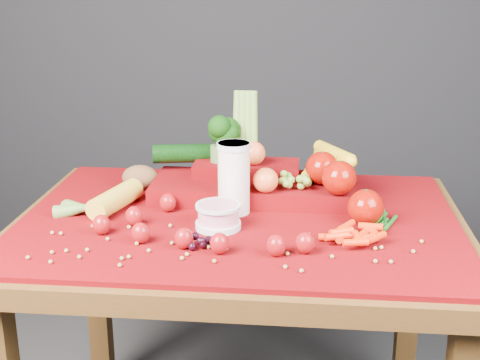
# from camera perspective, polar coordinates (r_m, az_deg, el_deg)

# --- Properties ---
(table) EXTENTS (1.10, 0.80, 0.75)m
(table) POSITION_cam_1_polar(r_m,az_deg,el_deg) (1.67, -0.07, -6.60)
(table) COLOR #3E250E
(table) RESTS_ON ground
(red_cloth) EXTENTS (1.05, 0.75, 0.01)m
(red_cloth) POSITION_cam_1_polar(r_m,az_deg,el_deg) (1.63, -0.07, -3.36)
(red_cloth) COLOR #650309
(red_cloth) RESTS_ON table
(milk_glass) EXTENTS (0.08, 0.08, 0.18)m
(milk_glass) POSITION_cam_1_polar(r_m,az_deg,el_deg) (1.63, -0.53, 0.39)
(milk_glass) COLOR silver
(milk_glass) RESTS_ON red_cloth
(yogurt_bowl) EXTENTS (0.11, 0.11, 0.06)m
(yogurt_bowl) POSITION_cam_1_polar(r_m,az_deg,el_deg) (1.55, -1.88, -3.03)
(yogurt_bowl) COLOR silver
(yogurt_bowl) RESTS_ON red_cloth
(strawberry_scatter) EXTENTS (0.54, 0.28, 0.05)m
(strawberry_scatter) POSITION_cam_1_polar(r_m,az_deg,el_deg) (1.51, -5.32, -3.93)
(strawberry_scatter) COLOR maroon
(strawberry_scatter) RESTS_ON red_cloth
(dark_grape_cluster) EXTENTS (0.06, 0.05, 0.03)m
(dark_grape_cluster) POSITION_cam_1_polar(r_m,az_deg,el_deg) (1.45, -3.31, -5.28)
(dark_grape_cluster) COLOR black
(dark_grape_cluster) RESTS_ON red_cloth
(soybean_scatter) EXTENTS (0.84, 0.24, 0.01)m
(soybean_scatter) POSITION_cam_1_polar(r_m,az_deg,el_deg) (1.44, -0.86, -5.84)
(soybean_scatter) COLOR #A08244
(soybean_scatter) RESTS_ON red_cloth
(corn_ear) EXTENTS (0.23, 0.26, 0.06)m
(corn_ear) POSITION_cam_1_polar(r_m,az_deg,el_deg) (1.68, -12.44, -2.13)
(corn_ear) COLOR gold
(corn_ear) RESTS_ON red_cloth
(potato) EXTENTS (0.10, 0.07, 0.07)m
(potato) POSITION_cam_1_polar(r_m,az_deg,el_deg) (1.83, -8.50, 0.22)
(potato) COLOR brown
(potato) RESTS_ON red_cloth
(baby_carrot_pile) EXTENTS (0.17, 0.17, 0.03)m
(baby_carrot_pile) POSITION_cam_1_polar(r_m,az_deg,el_deg) (1.49, 9.64, -4.74)
(baby_carrot_pile) COLOR red
(baby_carrot_pile) RESTS_ON red_cloth
(green_bean_pile) EXTENTS (0.14, 0.12, 0.01)m
(green_bean_pile) POSITION_cam_1_polar(r_m,az_deg,el_deg) (1.62, 12.20, -3.49)
(green_bean_pile) COLOR #145B15
(green_bean_pile) RESTS_ON red_cloth
(produce_mound) EXTENTS (0.61, 0.37, 0.27)m
(produce_mound) POSITION_cam_1_polar(r_m,az_deg,el_deg) (1.75, 2.24, 0.37)
(produce_mound) COLOR #650309
(produce_mound) RESTS_ON red_cloth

